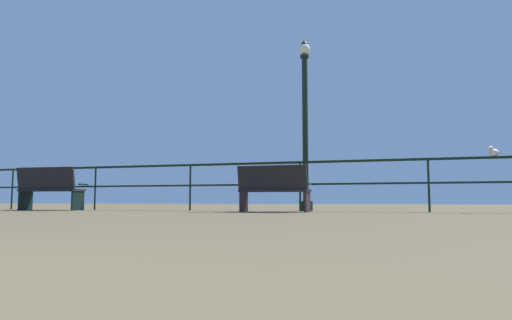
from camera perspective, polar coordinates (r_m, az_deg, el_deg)
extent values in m
cube|color=black|center=(9.74, 5.67, -0.30)|extent=(21.00, 0.05, 0.05)
cube|color=black|center=(9.71, 5.70, -3.13)|extent=(21.00, 0.04, 0.04)
cylinder|color=black|center=(13.63, -28.88, -3.33)|extent=(0.04, 0.04, 1.07)
cylinder|color=black|center=(11.90, -20.00, -3.48)|extent=(0.04, 0.04, 1.07)
cylinder|color=black|center=(10.54, -8.47, -3.55)|extent=(0.04, 0.04, 1.07)
cylinder|color=black|center=(9.71, 5.70, -3.44)|extent=(0.04, 0.04, 1.07)
cylinder|color=black|center=(9.56, 21.35, -3.08)|extent=(0.04, 0.04, 1.07)
cube|color=black|center=(11.77, -24.82, -3.56)|extent=(1.56, 0.60, 0.05)
cube|color=black|center=(11.60, -25.46, -2.17)|extent=(1.53, 0.24, 0.54)
cube|color=black|center=(11.33, -21.96, -4.83)|extent=(0.07, 0.45, 0.48)
cube|color=black|center=(11.50, -21.33, -2.96)|extent=(0.06, 0.35, 0.04)
cube|color=black|center=(12.22, -27.54, -4.62)|extent=(0.07, 0.45, 0.48)
cube|color=black|center=(12.38, -26.87, -2.89)|extent=(0.06, 0.35, 0.04)
cube|color=black|center=(9.09, 2.43, -3.96)|extent=(1.44, 0.51, 0.05)
cube|color=black|center=(8.89, 2.03, -2.30)|extent=(1.43, 0.18, 0.51)
cube|color=black|center=(8.92, 6.63, -5.31)|extent=(0.05, 0.43, 0.44)
cube|color=black|center=(9.11, 6.85, -3.05)|extent=(0.05, 0.33, 0.04)
cube|color=black|center=(9.29, -1.59, -5.33)|extent=(0.05, 0.43, 0.44)
cube|color=black|center=(9.47, -1.20, -3.17)|extent=(0.05, 0.33, 0.04)
cylinder|color=black|center=(10.02, 6.46, -5.91)|extent=(0.31, 0.31, 0.22)
cylinder|color=black|center=(10.15, 6.35, 4.06)|extent=(0.13, 0.13, 3.30)
cylinder|color=black|center=(10.55, 6.26, 13.08)|extent=(0.20, 0.20, 0.06)
sphere|color=#F3EBCC|center=(10.61, 6.25, 13.94)|extent=(0.27, 0.27, 0.27)
cone|color=black|center=(10.67, 6.24, 14.88)|extent=(0.15, 0.15, 0.10)
ellipsoid|color=white|center=(9.77, 28.29, 0.85)|extent=(0.29, 0.30, 0.14)
ellipsoid|color=gray|center=(9.77, 28.29, 0.98)|extent=(0.24, 0.25, 0.05)
sphere|color=white|center=(9.67, 27.93, 1.27)|extent=(0.12, 0.12, 0.12)
cone|color=yellow|center=(9.61, 27.69, 1.30)|extent=(0.07, 0.07, 0.05)
cube|color=gray|center=(9.89, 28.71, 0.84)|extent=(0.11, 0.11, 0.02)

